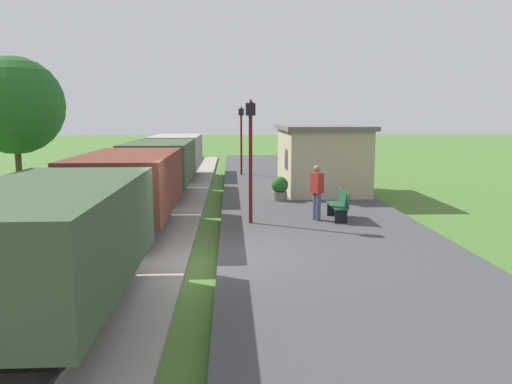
{
  "coord_description": "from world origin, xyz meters",
  "views": [
    {
      "loc": [
        0.5,
        -11.51,
        3.47
      ],
      "look_at": [
        1.14,
        1.27,
        1.55
      ],
      "focal_mm": 36.06,
      "sensor_mm": 36.0,
      "label": 1
    }
  ],
  "objects_px": {
    "freight_train": "(147,175)",
    "tree_field_left": "(15,106)",
    "person_waiting": "(317,190)",
    "potted_planter": "(280,188)",
    "station_hut": "(320,157)",
    "bench_down_platform": "(295,168)",
    "lamp_post_far": "(241,128)",
    "lamp_post_near": "(251,138)",
    "bench_near_hut": "(339,204)"
  },
  "relations": [
    {
      "from": "freight_train",
      "to": "tree_field_left",
      "type": "bearing_deg",
      "value": 138.3
    },
    {
      "from": "person_waiting",
      "to": "potted_planter",
      "type": "xyz_separation_m",
      "value": [
        -0.78,
        3.76,
        -0.46
      ]
    },
    {
      "from": "potted_planter",
      "to": "tree_field_left",
      "type": "height_order",
      "value": "tree_field_left"
    },
    {
      "from": "station_hut",
      "to": "bench_down_platform",
      "type": "distance_m",
      "value": 4.74
    },
    {
      "from": "bench_down_platform",
      "to": "lamp_post_far",
      "type": "relative_size",
      "value": 0.41
    },
    {
      "from": "person_waiting",
      "to": "lamp_post_near",
      "type": "bearing_deg",
      "value": -19.79
    },
    {
      "from": "freight_train",
      "to": "person_waiting",
      "type": "relative_size",
      "value": 15.2
    },
    {
      "from": "lamp_post_near",
      "to": "lamp_post_far",
      "type": "height_order",
      "value": "same"
    },
    {
      "from": "tree_field_left",
      "to": "freight_train",
      "type": "bearing_deg",
      "value": -41.7
    },
    {
      "from": "station_hut",
      "to": "potted_planter",
      "type": "relative_size",
      "value": 6.33
    },
    {
      "from": "lamp_post_far",
      "to": "tree_field_left",
      "type": "xyz_separation_m",
      "value": [
        -10.33,
        -3.73,
        1.09
      ]
    },
    {
      "from": "station_hut",
      "to": "lamp_post_far",
      "type": "height_order",
      "value": "lamp_post_far"
    },
    {
      "from": "station_hut",
      "to": "bench_near_hut",
      "type": "xyz_separation_m",
      "value": [
        -0.53,
        -6.45,
        -0.93
      ]
    },
    {
      "from": "station_hut",
      "to": "lamp_post_near",
      "type": "distance_m",
      "value": 7.69
    },
    {
      "from": "person_waiting",
      "to": "tree_field_left",
      "type": "bearing_deg",
      "value": -63.13
    },
    {
      "from": "station_hut",
      "to": "bench_near_hut",
      "type": "bearing_deg",
      "value": -94.66
    },
    {
      "from": "freight_train",
      "to": "lamp_post_far",
      "type": "xyz_separation_m",
      "value": [
        3.5,
        9.82,
        1.41
      ]
    },
    {
      "from": "bench_down_platform",
      "to": "lamp_post_near",
      "type": "relative_size",
      "value": 0.41
    },
    {
      "from": "person_waiting",
      "to": "lamp_post_far",
      "type": "relative_size",
      "value": 0.46
    },
    {
      "from": "station_hut",
      "to": "lamp_post_near",
      "type": "bearing_deg",
      "value": -115.73
    },
    {
      "from": "freight_train",
      "to": "potted_planter",
      "type": "height_order",
      "value": "freight_train"
    },
    {
      "from": "lamp_post_near",
      "to": "tree_field_left",
      "type": "relative_size",
      "value": 0.61
    },
    {
      "from": "station_hut",
      "to": "tree_field_left",
      "type": "bearing_deg",
      "value": 171.36
    },
    {
      "from": "bench_near_hut",
      "to": "person_waiting",
      "type": "relative_size",
      "value": 0.88
    },
    {
      "from": "person_waiting",
      "to": "bench_near_hut",
      "type": "bearing_deg",
      "value": 159.0
    },
    {
      "from": "bench_near_hut",
      "to": "tree_field_left",
      "type": "bearing_deg",
      "value": 146.98
    },
    {
      "from": "bench_near_hut",
      "to": "bench_down_platform",
      "type": "distance_m",
      "value": 11.07
    },
    {
      "from": "potted_planter",
      "to": "person_waiting",
      "type": "bearing_deg",
      "value": -78.31
    },
    {
      "from": "bench_near_hut",
      "to": "bench_down_platform",
      "type": "bearing_deg",
      "value": 90.0
    },
    {
      "from": "tree_field_left",
      "to": "bench_near_hut",
      "type": "bearing_deg",
      "value": -33.02
    },
    {
      "from": "bench_down_platform",
      "to": "potted_planter",
      "type": "relative_size",
      "value": 1.64
    },
    {
      "from": "freight_train",
      "to": "lamp_post_far",
      "type": "height_order",
      "value": "lamp_post_far"
    },
    {
      "from": "person_waiting",
      "to": "lamp_post_near",
      "type": "xyz_separation_m",
      "value": [
        -2.05,
        -0.31,
        1.62
      ]
    },
    {
      "from": "bench_down_platform",
      "to": "lamp_post_near",
      "type": "xyz_separation_m",
      "value": [
        -2.77,
        -11.47,
        2.08
      ]
    },
    {
      "from": "person_waiting",
      "to": "lamp_post_far",
      "type": "xyz_separation_m",
      "value": [
        -2.05,
        12.34,
        1.62
      ]
    },
    {
      "from": "freight_train",
      "to": "bench_down_platform",
      "type": "relative_size",
      "value": 17.33
    },
    {
      "from": "person_waiting",
      "to": "lamp_post_near",
      "type": "distance_m",
      "value": 2.63
    },
    {
      "from": "freight_train",
      "to": "lamp_post_near",
      "type": "relative_size",
      "value": 7.03
    },
    {
      "from": "bench_near_hut",
      "to": "freight_train",
      "type": "bearing_deg",
      "value": 158.82
    },
    {
      "from": "bench_down_platform",
      "to": "person_waiting",
      "type": "relative_size",
      "value": 0.88
    },
    {
      "from": "station_hut",
      "to": "lamp_post_far",
      "type": "distance_m",
      "value": 6.77
    },
    {
      "from": "station_hut",
      "to": "person_waiting",
      "type": "distance_m",
      "value": 6.67
    },
    {
      "from": "lamp_post_near",
      "to": "potted_planter",
      "type": "bearing_deg",
      "value": 72.66
    },
    {
      "from": "potted_planter",
      "to": "lamp_post_far",
      "type": "bearing_deg",
      "value": 98.42
    },
    {
      "from": "freight_train",
      "to": "potted_planter",
      "type": "xyz_separation_m",
      "value": [
        4.77,
        1.24,
        -0.67
      ]
    },
    {
      "from": "station_hut",
      "to": "bench_near_hut",
      "type": "relative_size",
      "value": 3.87
    },
    {
      "from": "potted_planter",
      "to": "lamp_post_far",
      "type": "xyz_separation_m",
      "value": [
        -1.27,
        8.58,
        2.08
      ]
    },
    {
      "from": "bench_near_hut",
      "to": "tree_field_left",
      "type": "xyz_separation_m",
      "value": [
        -13.11,
        8.52,
        3.17
      ]
    },
    {
      "from": "bench_down_platform",
      "to": "lamp_post_near",
      "type": "height_order",
      "value": "lamp_post_near"
    },
    {
      "from": "freight_train",
      "to": "tree_field_left",
      "type": "distance_m",
      "value": 9.48
    }
  ]
}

